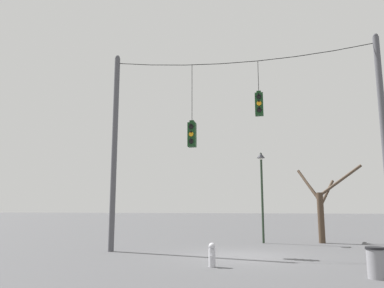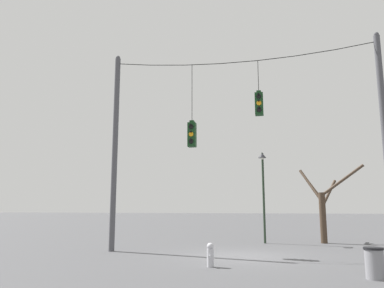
{
  "view_description": "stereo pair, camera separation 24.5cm",
  "coord_description": "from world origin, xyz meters",
  "px_view_note": "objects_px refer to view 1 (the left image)",
  "views": [
    {
      "loc": [
        1.11,
        -15.29,
        1.89
      ],
      "look_at": [
        -2.07,
        0.34,
        4.58
      ],
      "focal_mm": 35.0,
      "sensor_mm": 36.0,
      "label": 1
    },
    {
      "loc": [
        1.35,
        -15.24,
        1.89
      ],
      "look_at": [
        -2.07,
        0.34,
        4.58
      ],
      "focal_mm": 35.0,
      "sensor_mm": 36.0,
      "label": 2
    }
  ],
  "objects_px": {
    "utility_pole_left": "(114,149)",
    "street_lamp": "(262,179)",
    "fire_hydrant": "(212,255)",
    "traffic_light_near_left_pole": "(192,134)",
    "bare_tree": "(322,205)",
    "traffic_light_over_intersection": "(259,104)",
    "trash_bin": "(376,263)"
  },
  "relations": [
    {
      "from": "utility_pole_left",
      "to": "street_lamp",
      "type": "height_order",
      "value": "utility_pole_left"
    },
    {
      "from": "fire_hydrant",
      "to": "traffic_light_near_left_pole",
      "type": "bearing_deg",
      "value": 111.76
    },
    {
      "from": "utility_pole_left",
      "to": "bare_tree",
      "type": "xyz_separation_m",
      "value": [
        9.56,
        5.94,
        -2.45
      ]
    },
    {
      "from": "utility_pole_left",
      "to": "traffic_light_near_left_pole",
      "type": "bearing_deg",
      "value": -0.0
    },
    {
      "from": "bare_tree",
      "to": "fire_hydrant",
      "type": "height_order",
      "value": "bare_tree"
    },
    {
      "from": "traffic_light_over_intersection",
      "to": "street_lamp",
      "type": "relative_size",
      "value": 0.51
    },
    {
      "from": "street_lamp",
      "to": "bare_tree",
      "type": "xyz_separation_m",
      "value": [
        3.15,
        1.06,
        -1.4
      ]
    },
    {
      "from": "street_lamp",
      "to": "trash_bin",
      "type": "relative_size",
      "value": 5.8
    },
    {
      "from": "fire_hydrant",
      "to": "trash_bin",
      "type": "bearing_deg",
      "value": -13.29
    },
    {
      "from": "utility_pole_left",
      "to": "traffic_light_over_intersection",
      "type": "bearing_deg",
      "value": -0.0
    },
    {
      "from": "traffic_light_near_left_pole",
      "to": "trash_bin",
      "type": "bearing_deg",
      "value": -36.63
    },
    {
      "from": "utility_pole_left",
      "to": "traffic_light_near_left_pole",
      "type": "relative_size",
      "value": 2.4
    },
    {
      "from": "fire_hydrant",
      "to": "street_lamp",
      "type": "bearing_deg",
      "value": 79.61
    },
    {
      "from": "utility_pole_left",
      "to": "trash_bin",
      "type": "height_order",
      "value": "utility_pole_left"
    },
    {
      "from": "traffic_light_over_intersection",
      "to": "fire_hydrant",
      "type": "bearing_deg",
      "value": -115.35
    },
    {
      "from": "utility_pole_left",
      "to": "bare_tree",
      "type": "height_order",
      "value": "utility_pole_left"
    },
    {
      "from": "traffic_light_over_intersection",
      "to": "street_lamp",
      "type": "height_order",
      "value": "traffic_light_over_intersection"
    },
    {
      "from": "utility_pole_left",
      "to": "street_lamp",
      "type": "bearing_deg",
      "value": 37.29
    },
    {
      "from": "traffic_light_over_intersection",
      "to": "trash_bin",
      "type": "height_order",
      "value": "traffic_light_over_intersection"
    },
    {
      "from": "traffic_light_over_intersection",
      "to": "bare_tree",
      "type": "xyz_separation_m",
      "value": [
        3.07,
        5.94,
        -4.21
      ]
    },
    {
      "from": "bare_tree",
      "to": "trash_bin",
      "type": "bearing_deg",
      "value": -90.17
    },
    {
      "from": "utility_pole_left",
      "to": "street_lamp",
      "type": "xyz_separation_m",
      "value": [
        6.41,
        4.88,
        -1.05
      ]
    },
    {
      "from": "traffic_light_near_left_pole",
      "to": "trash_bin",
      "type": "distance_m",
      "value": 8.73
    },
    {
      "from": "street_lamp",
      "to": "bare_tree",
      "type": "bearing_deg",
      "value": 18.58
    },
    {
      "from": "utility_pole_left",
      "to": "traffic_light_over_intersection",
      "type": "xyz_separation_m",
      "value": [
        6.49,
        -0.0,
        1.76
      ]
    },
    {
      "from": "traffic_light_over_intersection",
      "to": "trash_bin",
      "type": "bearing_deg",
      "value": -55.5
    },
    {
      "from": "utility_pole_left",
      "to": "bare_tree",
      "type": "distance_m",
      "value": 11.52
    },
    {
      "from": "utility_pole_left",
      "to": "fire_hydrant",
      "type": "distance_m",
      "value": 7.2
    },
    {
      "from": "traffic_light_over_intersection",
      "to": "traffic_light_near_left_pole",
      "type": "bearing_deg",
      "value": -180.0
    },
    {
      "from": "bare_tree",
      "to": "fire_hydrant",
      "type": "distance_m",
      "value": 10.5
    },
    {
      "from": "traffic_light_over_intersection",
      "to": "trash_bin",
      "type": "relative_size",
      "value": 2.94
    },
    {
      "from": "traffic_light_over_intersection",
      "to": "street_lamp",
      "type": "bearing_deg",
      "value": 90.85
    }
  ]
}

